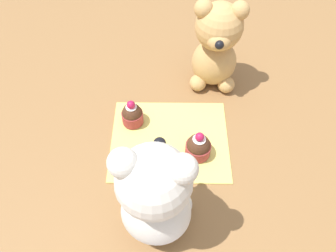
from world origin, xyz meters
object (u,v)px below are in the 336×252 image
object	(u,v)px
teddy_bear_cream	(153,197)
teddy_bear_tan	(215,46)
cupcake_near_tan_bear	(131,114)
cupcake_near_cream_bear	(197,147)

from	to	relation	value
teddy_bear_cream	teddy_bear_tan	distance (m)	0.41
teddy_bear_cream	cupcake_near_tan_bear	xyz separation A→B (m)	(0.07, -0.25, -0.10)
cupcake_near_cream_bear	cupcake_near_tan_bear	size ratio (longest dim) A/B	1.02
teddy_bear_cream	cupcake_near_tan_bear	world-z (taller)	teddy_bear_cream
cupcake_near_tan_bear	teddy_bear_tan	bearing A→B (deg)	-144.37
cupcake_near_cream_bear	cupcake_near_tan_bear	bearing A→B (deg)	-30.10
cupcake_near_tan_bear	teddy_bear_cream	bearing A→B (deg)	104.70
teddy_bear_tan	cupcake_near_cream_bear	xyz separation A→B (m)	(0.05, 0.23, -0.09)
cupcake_near_cream_bear	cupcake_near_tan_bear	world-z (taller)	cupcake_near_cream_bear
teddy_bear_cream	teddy_bear_tan	xyz separation A→B (m)	(-0.13, -0.39, -0.01)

